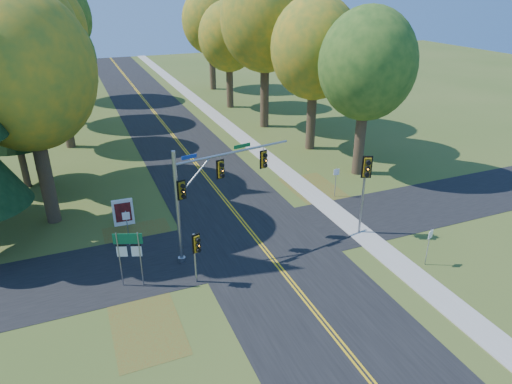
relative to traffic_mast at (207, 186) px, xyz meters
name	(u,v)px	position (x,y,z in m)	size (l,w,h in m)	color
ground	(271,257)	(2.99, -1.77, -4.17)	(160.00, 160.00, 0.00)	#3D541D
road_main	(271,257)	(2.99, -1.77, -4.16)	(8.00, 160.00, 0.02)	black
road_cross	(257,240)	(2.99, 0.23, -4.16)	(60.00, 6.00, 0.02)	black
centerline_left	(269,257)	(2.89, -1.77, -4.14)	(0.10, 160.00, 0.01)	gold
centerline_right	(273,256)	(3.09, -1.77, -4.14)	(0.10, 160.00, 0.01)	gold
sidewalk_east	(364,235)	(9.19, -1.77, -4.14)	(1.60, 160.00, 0.06)	#9E998E
leaf_patch_w_near	(142,246)	(-3.51, 2.23, -4.16)	(4.00, 6.00, 0.00)	brown
leaf_patch_e	(323,195)	(9.79, 4.23, -4.16)	(3.50, 8.00, 0.00)	brown
leaf_patch_w_far	(146,326)	(-4.51, -4.77, -4.16)	(3.00, 5.00, 0.00)	brown
tree_w_a	(25,71)	(-8.13, 7.61, 5.32)	(8.00, 8.00, 14.15)	#38281C
tree_e_a	(367,65)	(14.56, 7.01, 4.36)	(7.20, 7.20, 12.73)	#38281C
tree_w_b	(17,42)	(-8.73, 14.52, 6.20)	(8.60, 8.60, 15.38)	#38281C
tree_e_b	(315,49)	(13.96, 13.81, 4.73)	(7.60, 7.60, 13.33)	#38281C
tree_w_c	(57,59)	(-6.54, 22.70, 3.78)	(6.80, 6.80, 11.91)	#38281C
tree_e_c	(265,20)	(12.87, 21.92, 6.49)	(8.80, 8.80, 15.79)	#38281C
tree_w_d	(46,29)	(-7.13, 31.42, 5.61)	(8.20, 8.20, 14.56)	#38281C
tree_e_d	(229,37)	(12.26, 31.10, 4.07)	(7.00, 7.00, 12.32)	#38281C
tree_w_e	(56,18)	(-5.93, 42.32, 5.91)	(8.40, 8.40, 14.97)	#38281C
tree_e_e	(211,21)	(13.47, 41.81, 5.02)	(7.80, 7.80, 13.74)	#38281C
traffic_mast	(207,186)	(0.00, 0.00, 0.00)	(7.05, 1.70, 6.48)	#919499
east_signal_pole	(366,176)	(9.05, -1.51, -0.28)	(0.56, 0.68, 5.13)	gray
ped_signal_pole	(196,247)	(-1.45, -2.58, -2.00)	(0.45, 0.53, 2.92)	#999CA1
route_sign_cluster	(129,249)	(-4.55, -1.44, -1.99)	(1.36, 0.54, 3.09)	gray
info_kiosk	(123,212)	(-4.08, 5.23, -3.29)	(1.29, 0.25, 1.77)	white
reg_sign_e_north	(336,177)	(10.49, 3.76, -2.65)	(0.42, 0.09, 2.22)	gray
reg_sign_e_south	(429,241)	(10.50, -5.66, -2.66)	(0.41, 0.17, 2.20)	gray
reg_sign_w	(127,222)	(-4.15, 2.60, -2.63)	(0.43, 0.08, 2.24)	gray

